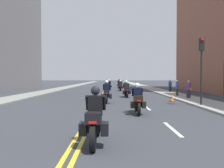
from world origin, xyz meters
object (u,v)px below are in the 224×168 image
Objects in this scene: traffic_cone_0 at (173,98)px; motorcycle_2 at (108,94)px; motorcycle_0 at (96,121)px; motorcycle_3 at (127,91)px; motorcycle_4 at (108,88)px; pedestrian_2 at (171,86)px; motorcycle_7 at (120,84)px; traffic_light_near at (202,59)px; motorcycle_6 at (110,85)px; pedestrian_1 at (178,88)px; motorcycle_1 at (138,101)px; pedestrian_0 at (190,89)px; motorcycle_5 at (121,86)px.

motorcycle_2 is at bearing -170.35° from traffic_cone_0.
motorcycle_0 is 1.05× the size of motorcycle_3.
motorcycle_4 is 8.23m from pedestrian_2.
motorcycle_7 is 0.48× the size of traffic_light_near.
motorcycle_6 is at bearing -74.12° from pedestrian_2.
motorcycle_0 is at bearing -114.10° from traffic_cone_0.
pedestrian_1 reaches higher than motorcycle_4.
motorcycle_2 is at bearing -93.24° from motorcycle_6.
motorcycle_7 is at bearing -161.27° from pedestrian_1.
motorcycle_1 is 1.04× the size of motorcycle_6.
traffic_cone_0 is at bearing 62.05° from motorcycle_1.
pedestrian_0 and pedestrian_1 have the same top height.
motorcycle_4 is at bearing -16.33° from pedestrian_2.
motorcycle_1 reaches higher than traffic_cone_0.
motorcycle_1 reaches higher than motorcycle_5.
motorcycle_6 is at bearing -107.29° from motorcycle_7.
motorcycle_6 is at bearing -150.84° from pedestrian_1.
motorcycle_3 is 1.03× the size of motorcycle_5.
motorcycle_4 reaches higher than traffic_cone_0.
motorcycle_4 is 10.73m from pedestrian_0.
motorcycle_0 is 1.37× the size of pedestrian_0.
motorcycle_1 is 1.37× the size of pedestrian_1.
motorcycle_5 is 0.99× the size of motorcycle_7.
pedestrian_1 is (6.80, 5.63, 0.17)m from motorcycle_2.
motorcycle_3 is at bearing 83.65° from motorcycle_0.
traffic_light_near reaches higher than motorcycle_6.
motorcycle_6 is at bearing 164.70° from pedestrian_0.
motorcycle_2 is 1.04× the size of motorcycle_6.
motorcycle_4 is 0.49× the size of traffic_light_near.
motorcycle_0 is at bearing -64.72° from pedestrian_0.
motorcycle_5 is (1.68, 26.70, -0.02)m from motorcycle_0.
traffic_cone_0 is at bearing 47.91° from pedestrian_2.
motorcycle_3 is 1.30× the size of pedestrian_1.
motorcycle_1 is at bearing 72.21° from motorcycle_0.
motorcycle_0 is at bearing -99.94° from motorcycle_3.
motorcycle_7 is (-0.07, 20.93, 0.01)m from motorcycle_3.
pedestrian_1 is at bearing 65.82° from motorcycle_1.
motorcycle_7 is (1.70, 25.93, -0.03)m from motorcycle_2.
motorcycle_2 is 1.07× the size of motorcycle_7.
motorcycle_2 is 1.08× the size of motorcycle_5.
motorcycle_6 is 19.12m from pedestrian_0.
pedestrian_1 is at bearing 69.95° from traffic_cone_0.
traffic_cone_0 is (3.30, -4.14, -0.33)m from motorcycle_3.
traffic_cone_0 is 0.39× the size of pedestrian_1.
motorcycle_0 is at bearing -126.32° from traffic_light_near.
pedestrian_0 reaches higher than motorcycle_6.
motorcycle_2 is 0.52× the size of traffic_light_near.
motorcycle_2 is 1.37× the size of pedestrian_1.
motorcycle_1 is at bearing -88.78° from motorcycle_7.
motorcycle_1 is at bearing -70.31° from pedestrian_0.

